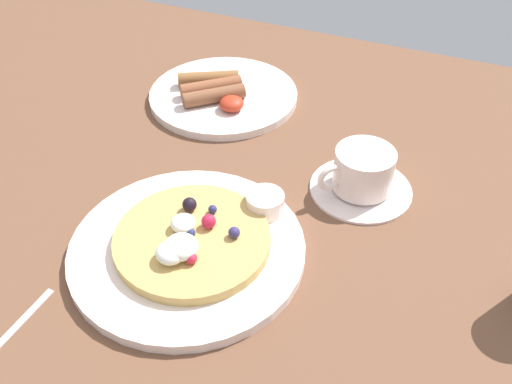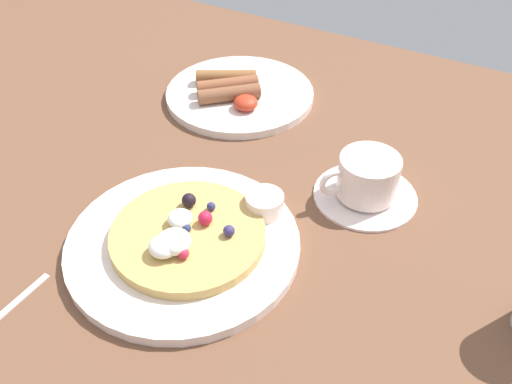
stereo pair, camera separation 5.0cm
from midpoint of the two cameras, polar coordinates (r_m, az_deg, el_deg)
The scene contains 8 objects.
ground_plane at distance 73.42cm, azimuth 1.26°, elevation -3.52°, with size 179.81×110.62×3.00cm, color brown.
pancake_plate at distance 68.39cm, azimuth -5.31°, elevation -5.34°, with size 28.27×28.27×1.39cm, color white.
pancake_with_berries at distance 67.02cm, azimuth -4.96°, elevation -4.45°, with size 18.65×18.65×3.77cm.
syrup_ramekin at distance 70.41cm, azimuth 2.93°, elevation -1.22°, with size 4.85×4.85×2.59cm.
breakfast_plate at distance 95.39cm, azimuth -0.12°, elevation 9.86°, with size 24.63×24.63×1.31cm, color white.
fried_breakfast at distance 94.04cm, azimuth -1.21°, elevation 10.60°, with size 13.72×12.26×2.61cm.
coffee_saucer at distance 77.02cm, azimuth 12.87°, elevation -0.32°, with size 13.84×13.84×0.78cm, color white.
coffee_cup at distance 74.87cm, azimuth 13.13°, elevation 1.55°, with size 9.00×9.39×5.61cm.
Camera 2 is at (25.92, -45.64, 49.95)cm, focal length 39.41 mm.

